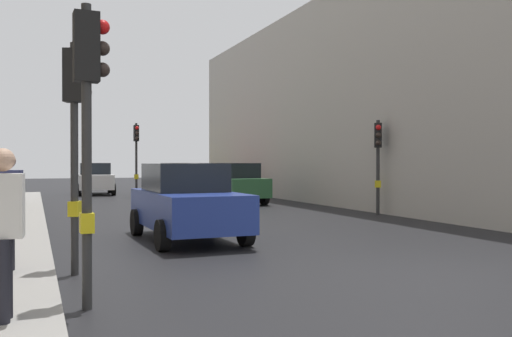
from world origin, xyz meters
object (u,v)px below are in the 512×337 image
Objects in this scene: traffic_light_near_right at (76,115)px; traffic_light_near_left at (89,99)px; traffic_light_mid_street at (378,149)px; car_yellow_taxi at (176,177)px; car_green_estate at (233,183)px; car_white_compact at (95,179)px; traffic_light_far_median at (136,146)px; car_blue_van at (187,202)px; pedestrian_with_grey_backpack at (4,204)px; car_red_sedan at (206,180)px.

traffic_light_near_left is (0.00, -2.24, 0.01)m from traffic_light_near_right.
traffic_light_mid_street is 19.21m from car_yellow_taxi.
traffic_light_mid_street is at bearing 41.85° from traffic_light_near_left.
car_yellow_taxi is 12.14m from car_green_estate.
car_white_compact is (-7.75, 16.36, -1.35)m from traffic_light_mid_street.
car_blue_van is (-1.67, -16.81, -1.76)m from traffic_light_far_median.
traffic_light_near_left reaches higher than car_yellow_taxi.
traffic_light_near_left is 25.77m from car_white_compact.
car_yellow_taxi is at bearing 59.22° from traffic_light_far_median.
traffic_light_near_left is 6.35m from car_blue_van.
traffic_light_mid_street is at bearing 34.15° from traffic_light_near_right.
traffic_light_mid_street is at bearing 32.35° from pedestrian_with_grey_backpack.
car_red_sedan is (-2.37, 12.56, -1.35)m from traffic_light_mid_street.
car_blue_van is at bearing -114.38° from car_green_estate.
pedestrian_with_grey_backpack is at bearing -147.65° from traffic_light_mid_street.
car_blue_van is (-5.18, -22.70, 0.00)m from car_yellow_taxi.
traffic_light_far_median is at bearing 75.24° from pedestrian_with_grey_backpack.
traffic_light_near_right is at bearing -102.12° from traffic_light_far_median.
traffic_light_near_left is 0.87× the size of car_blue_van.
pedestrian_with_grey_backpack is at bearing -121.07° from car_green_estate.
pedestrian_with_grey_backpack is at bearing -98.65° from car_white_compact.
pedestrian_with_grey_backpack is (-5.34, -20.29, -1.48)m from traffic_light_far_median.
car_blue_van is at bearing -102.85° from car_yellow_taxi.
traffic_light_far_median is at bearing 79.07° from traffic_light_near_left.
traffic_light_far_median is 0.90× the size of car_blue_van.
car_blue_van is (-5.28, -16.25, 0.00)m from car_red_sedan.
car_green_estate is (4.89, -9.49, 0.00)m from car_white_compact.
traffic_light_far_median is (4.31, 20.10, 0.11)m from traffic_light_near_right.
car_red_sedan is (7.93, 19.54, -1.66)m from traffic_light_near_right.
traffic_light_near_right reaches higher than car_green_estate.
car_white_compact is (2.55, 23.35, -1.66)m from traffic_light_near_right.
car_green_estate is at bearing 58.93° from pedestrian_with_grey_backpack.
car_white_compact is (2.55, 25.58, -1.67)m from traffic_light_near_left.
pedestrian_with_grey_backpack reaches higher than car_white_compact.
car_red_sedan is at bearing 100.70° from traffic_light_mid_street.
car_yellow_taxi is at bearing 74.51° from traffic_light_near_left.
pedestrian_with_grey_backpack reaches higher than car_yellow_taxi.
traffic_light_near_left is at bearing -63.26° from pedestrian_with_grey_backpack.
traffic_light_near_right is 27.19m from car_yellow_taxi.
pedestrian_with_grey_backpack is at bearing -169.57° from traffic_light_near_right.
traffic_light_far_median is 0.89× the size of car_yellow_taxi.
traffic_light_near_left is 2.09× the size of pedestrian_with_grey_backpack.
traffic_light_near_right reaches higher than car_blue_van.
car_red_sedan is 5.71m from car_green_estate.
car_yellow_taxi and car_blue_van have the same top height.
car_blue_van is (-7.66, -3.70, -1.35)m from traffic_light_mid_street.
car_white_compact is 1.01× the size of car_blue_van.
traffic_light_far_median is at bearing 116.57° from car_green_estate.
pedestrian_with_grey_backpack is at bearing -104.76° from traffic_light_far_median.
car_red_sedan is 0.99× the size of car_blue_van.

